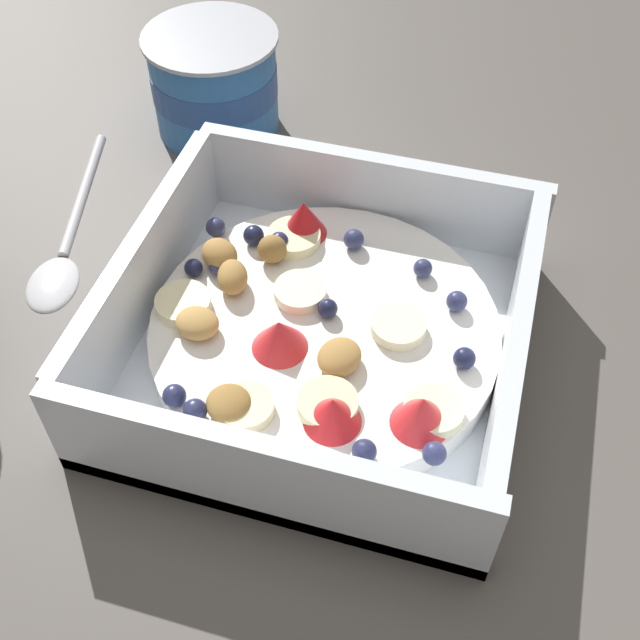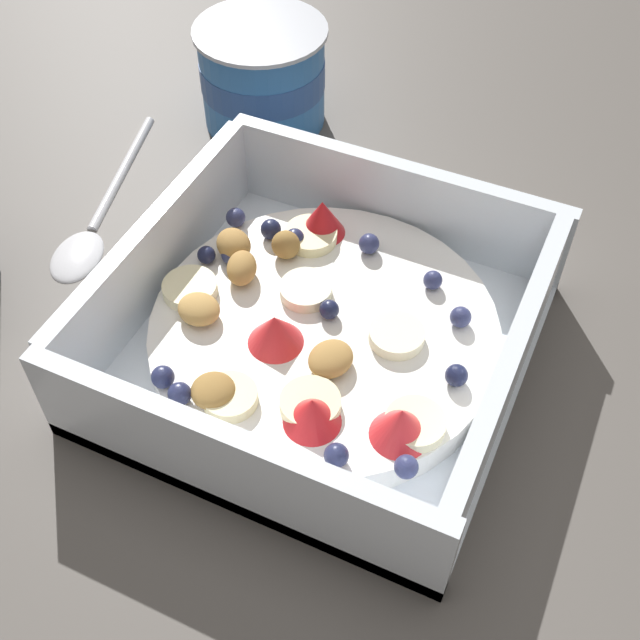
# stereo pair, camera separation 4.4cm
# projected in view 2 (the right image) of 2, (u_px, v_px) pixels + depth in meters

# --- Properties ---
(ground_plane) EXTENTS (2.40, 2.40, 0.00)m
(ground_plane) POSITION_uv_depth(u_px,v_px,m) (329.00, 347.00, 0.47)
(ground_plane) COLOR #56514C
(fruit_bowl) EXTENTS (0.22, 0.22, 0.06)m
(fruit_bowl) POSITION_uv_depth(u_px,v_px,m) (318.00, 332.00, 0.45)
(fruit_bowl) COLOR white
(fruit_bowl) RESTS_ON ground
(spoon) EXTENTS (0.06, 0.17, 0.01)m
(spoon) POSITION_uv_depth(u_px,v_px,m) (92.00, 223.00, 0.53)
(spoon) COLOR silver
(spoon) RESTS_ON ground
(yogurt_cup) EXTENTS (0.10, 0.10, 0.07)m
(yogurt_cup) POSITION_uv_depth(u_px,v_px,m) (263.00, 75.00, 0.59)
(yogurt_cup) COLOR #3370B7
(yogurt_cup) RESTS_ON ground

